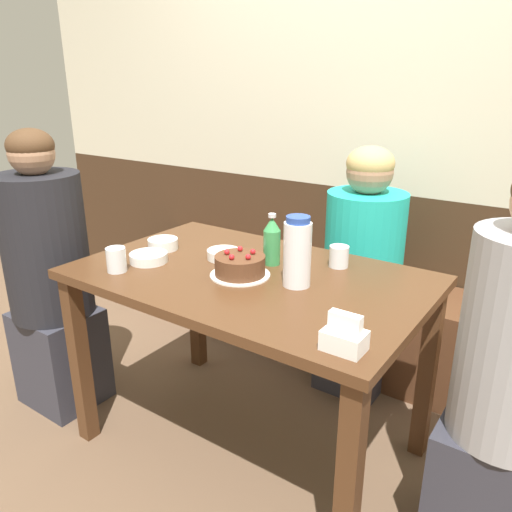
{
  "coord_description": "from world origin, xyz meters",
  "views": [
    {
      "loc": [
        0.99,
        -1.38,
        1.43
      ],
      "look_at": [
        -0.0,
        0.05,
        0.81
      ],
      "focal_mm": 35.0,
      "sensor_mm": 36.0,
      "label": 1
    }
  ],
  "objects_px": {
    "bowl_rice_small": "(223,254)",
    "glass_tumbler_short": "(339,256)",
    "birthday_cake": "(240,266)",
    "bowl_side_dish": "(149,257)",
    "bench_seat": "(341,318)",
    "bowl_soup_white": "(163,244)",
    "water_pitcher": "(298,252)",
    "soju_bottle": "(272,241)",
    "person_pale_blue_shirt": "(362,275)",
    "person_grey_tee": "(510,394)",
    "napkin_holder": "(344,337)",
    "person_teal_shirt": "(50,279)",
    "glass_water_tall": "(116,260)"
  },
  "relations": [
    {
      "from": "bowl_side_dish",
      "to": "birthday_cake",
      "type": "bearing_deg",
      "value": 13.07
    },
    {
      "from": "napkin_holder",
      "to": "person_teal_shirt",
      "type": "relative_size",
      "value": 0.09
    },
    {
      "from": "water_pitcher",
      "to": "napkin_holder",
      "type": "distance_m",
      "value": 0.45
    },
    {
      "from": "birthday_cake",
      "to": "water_pitcher",
      "type": "distance_m",
      "value": 0.23
    },
    {
      "from": "bowl_soup_white",
      "to": "glass_tumbler_short",
      "type": "bearing_deg",
      "value": 18.49
    },
    {
      "from": "bench_seat",
      "to": "bowl_soup_white",
      "type": "relative_size",
      "value": 21.59
    },
    {
      "from": "soju_bottle",
      "to": "glass_tumbler_short",
      "type": "distance_m",
      "value": 0.26
    },
    {
      "from": "napkin_holder",
      "to": "glass_tumbler_short",
      "type": "relative_size",
      "value": 1.36
    },
    {
      "from": "bench_seat",
      "to": "water_pitcher",
      "type": "distance_m",
      "value": 1.07
    },
    {
      "from": "water_pitcher",
      "to": "person_teal_shirt",
      "type": "bearing_deg",
      "value": -167.44
    },
    {
      "from": "soju_bottle",
      "to": "person_teal_shirt",
      "type": "bearing_deg",
      "value": -157.94
    },
    {
      "from": "birthday_cake",
      "to": "napkin_holder",
      "type": "distance_m",
      "value": 0.6
    },
    {
      "from": "bowl_rice_small",
      "to": "glass_tumbler_short",
      "type": "height_order",
      "value": "glass_tumbler_short"
    },
    {
      "from": "bowl_soup_white",
      "to": "bowl_rice_small",
      "type": "xyz_separation_m",
      "value": [
        0.28,
        0.05,
        -0.0
      ]
    },
    {
      "from": "bowl_soup_white",
      "to": "person_grey_tee",
      "type": "bearing_deg",
      "value": 0.41
    },
    {
      "from": "water_pitcher",
      "to": "bowl_side_dish",
      "type": "bearing_deg",
      "value": -167.52
    },
    {
      "from": "bench_seat",
      "to": "glass_water_tall",
      "type": "height_order",
      "value": "glass_water_tall"
    },
    {
      "from": "soju_bottle",
      "to": "bowl_soup_white",
      "type": "relative_size",
      "value": 1.6
    },
    {
      "from": "bowl_soup_white",
      "to": "birthday_cake",
      "type": "bearing_deg",
      "value": -7.3
    },
    {
      "from": "bench_seat",
      "to": "soju_bottle",
      "type": "distance_m",
      "value": 0.94
    },
    {
      "from": "bowl_side_dish",
      "to": "napkin_holder",
      "type": "bearing_deg",
      "value": -11.0
    },
    {
      "from": "water_pitcher",
      "to": "person_pale_blue_shirt",
      "type": "relative_size",
      "value": 0.21
    },
    {
      "from": "birthday_cake",
      "to": "person_pale_blue_shirt",
      "type": "relative_size",
      "value": 0.19
    },
    {
      "from": "water_pitcher",
      "to": "bowl_side_dish",
      "type": "distance_m",
      "value": 0.61
    },
    {
      "from": "bowl_rice_small",
      "to": "glass_tumbler_short",
      "type": "xyz_separation_m",
      "value": [
        0.41,
        0.18,
        0.02
      ]
    },
    {
      "from": "person_pale_blue_shirt",
      "to": "soju_bottle",
      "type": "bearing_deg",
      "value": -15.81
    },
    {
      "from": "glass_tumbler_short",
      "to": "birthday_cake",
      "type": "bearing_deg",
      "value": -130.97
    },
    {
      "from": "bowl_rice_small",
      "to": "person_grey_tee",
      "type": "relative_size",
      "value": 0.1
    },
    {
      "from": "person_teal_shirt",
      "to": "person_grey_tee",
      "type": "distance_m",
      "value": 1.81
    },
    {
      "from": "soju_bottle",
      "to": "person_pale_blue_shirt",
      "type": "relative_size",
      "value": 0.17
    },
    {
      "from": "water_pitcher",
      "to": "person_grey_tee",
      "type": "height_order",
      "value": "person_grey_tee"
    },
    {
      "from": "glass_tumbler_short",
      "to": "person_pale_blue_shirt",
      "type": "distance_m",
      "value": 0.48
    },
    {
      "from": "person_pale_blue_shirt",
      "to": "glass_water_tall",
      "type": "bearing_deg",
      "value": -31.85
    },
    {
      "from": "person_teal_shirt",
      "to": "person_pale_blue_shirt",
      "type": "height_order",
      "value": "person_teal_shirt"
    },
    {
      "from": "bench_seat",
      "to": "bowl_rice_small",
      "type": "height_order",
      "value": "bowl_rice_small"
    },
    {
      "from": "bench_seat",
      "to": "bowl_side_dish",
      "type": "relative_size",
      "value": 18.39
    },
    {
      "from": "soju_bottle",
      "to": "bowl_rice_small",
      "type": "relative_size",
      "value": 1.54
    },
    {
      "from": "bowl_rice_small",
      "to": "bowl_side_dish",
      "type": "height_order",
      "value": "bowl_rice_small"
    },
    {
      "from": "glass_water_tall",
      "to": "napkin_holder",
      "type": "bearing_deg",
      "value": -2.47
    },
    {
      "from": "bowl_rice_small",
      "to": "napkin_holder",
      "type": "bearing_deg",
      "value": -28.1
    },
    {
      "from": "napkin_holder",
      "to": "person_grey_tee",
      "type": "height_order",
      "value": "person_grey_tee"
    },
    {
      "from": "bench_seat",
      "to": "person_pale_blue_shirt",
      "type": "xyz_separation_m",
      "value": [
        0.17,
        -0.17,
        0.34
      ]
    },
    {
      "from": "napkin_holder",
      "to": "glass_water_tall",
      "type": "distance_m",
      "value": 0.93
    },
    {
      "from": "birthday_cake",
      "to": "bowl_rice_small",
      "type": "xyz_separation_m",
      "value": [
        -0.16,
        0.11,
        -0.02
      ]
    },
    {
      "from": "water_pitcher",
      "to": "glass_water_tall",
      "type": "xyz_separation_m",
      "value": [
        -0.61,
        -0.27,
        -0.07
      ]
    },
    {
      "from": "glass_water_tall",
      "to": "person_pale_blue_shirt",
      "type": "bearing_deg",
      "value": 58.15
    },
    {
      "from": "soju_bottle",
      "to": "person_grey_tee",
      "type": "height_order",
      "value": "person_grey_tee"
    },
    {
      "from": "bowl_soup_white",
      "to": "person_teal_shirt",
      "type": "height_order",
      "value": "person_teal_shirt"
    },
    {
      "from": "glass_water_tall",
      "to": "person_pale_blue_shirt",
      "type": "relative_size",
      "value": 0.08
    },
    {
      "from": "person_pale_blue_shirt",
      "to": "glass_tumbler_short",
      "type": "bearing_deg",
      "value": 9.74
    }
  ]
}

